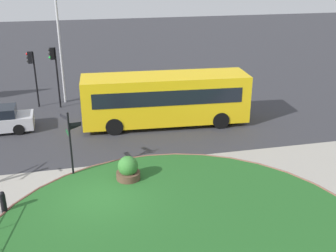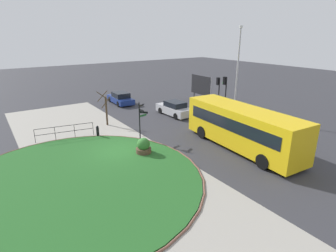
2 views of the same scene
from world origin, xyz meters
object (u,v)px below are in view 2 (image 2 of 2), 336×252
at_px(car_far_lane, 121,98).
at_px(traffic_light_far, 218,87).
at_px(signpost_directional, 141,118).
at_px(car_near_lane, 174,109).
at_px(lamppost_tall, 237,70).
at_px(planter_near_signpost, 144,147).
at_px(street_tree_bare, 106,108).
at_px(traffic_light_near, 225,88).
at_px(billboard_left, 201,85).
at_px(bus_yellow, 242,127).
at_px(bollard_foreground, 98,131).

distance_m(car_far_lane, traffic_light_far, 12.00).
xyz_separation_m(signpost_directional, car_far_lane, (-12.08, 3.83, -1.21)).
height_order(car_far_lane, traffic_light_far, traffic_light_far).
distance_m(car_near_lane, lamppost_tall, 7.33).
xyz_separation_m(traffic_light_far, planter_near_signpost, (4.75, -11.64, -2.27)).
height_order(car_near_lane, street_tree_bare, street_tree_bare).
height_order(traffic_light_near, traffic_light_far, traffic_light_near).
bearing_deg(traffic_light_near, traffic_light_far, -32.80).
relative_size(car_far_lane, planter_near_signpost, 3.82).
height_order(signpost_directional, car_near_lane, signpost_directional).
distance_m(car_far_lane, billboard_left, 10.08).
bearing_deg(signpost_directional, billboard_left, 121.09).
relative_size(planter_near_signpost, street_tree_bare, 0.36).
bearing_deg(street_tree_bare, car_near_lane, 83.09).
xyz_separation_m(traffic_light_far, street_tree_bare, (-2.83, -11.29, -1.16)).
height_order(billboard_left, planter_near_signpost, billboard_left).
bearing_deg(billboard_left, bus_yellow, -28.27).
bearing_deg(billboard_left, car_near_lane, -61.04).
bearing_deg(traffic_light_near, car_near_lane, 34.00).
relative_size(bus_yellow, street_tree_bare, 3.05).
bearing_deg(street_tree_bare, planter_near_signpost, -2.67).
distance_m(signpost_directional, car_far_lane, 12.73).
height_order(bollard_foreground, billboard_left, billboard_left).
bearing_deg(traffic_light_far, car_far_lane, 34.41).
distance_m(signpost_directional, traffic_light_near, 10.08).
relative_size(bus_yellow, car_near_lane, 2.29).
height_order(signpost_directional, street_tree_bare, street_tree_bare).
height_order(planter_near_signpost, street_tree_bare, street_tree_bare).
bearing_deg(street_tree_bare, signpost_directional, 8.69).
height_order(traffic_light_far, street_tree_bare, traffic_light_far).
distance_m(signpost_directional, lamppost_tall, 11.44).
height_order(traffic_light_far, lamppost_tall, lamppost_tall).
bearing_deg(bus_yellow, car_near_lane, -2.01).
xyz_separation_m(bus_yellow, traffic_light_near, (-6.45, 4.66, 1.35)).
xyz_separation_m(car_near_lane, street_tree_bare, (-0.86, -7.10, 0.94)).
xyz_separation_m(billboard_left, planter_near_signpost, (10.15, -13.98, -1.41)).
height_order(car_far_lane, traffic_light_near, traffic_light_near).
bearing_deg(planter_near_signpost, signpost_directional, 154.61).
bearing_deg(bollard_foreground, traffic_light_far, 88.38).
height_order(car_far_lane, lamppost_tall, lamppost_tall).
height_order(signpost_directional, planter_near_signpost, signpost_directional).
relative_size(car_far_lane, billboard_left, 1.25).
height_order(car_near_lane, car_far_lane, car_near_lane).
bearing_deg(billboard_left, traffic_light_near, -21.47).
bearing_deg(billboard_left, signpost_directional, -57.70).
distance_m(signpost_directional, planter_near_signpost, 2.98).
height_order(bollard_foreground, lamppost_tall, lamppost_tall).
xyz_separation_m(car_near_lane, planter_near_signpost, (6.72, -7.46, -0.16)).
relative_size(car_far_lane, traffic_light_near, 1.10).
bearing_deg(bus_yellow, traffic_light_far, -29.49).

